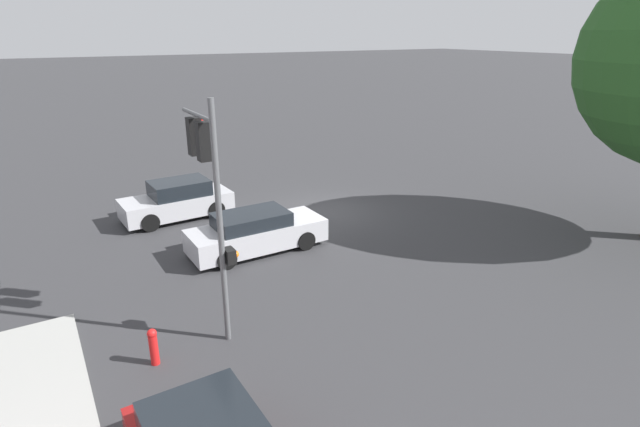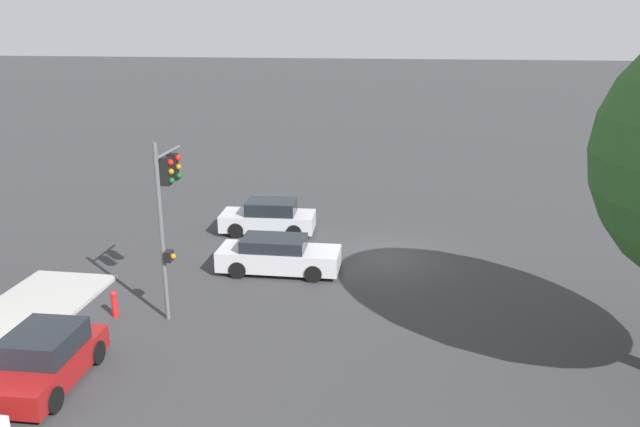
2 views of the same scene
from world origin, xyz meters
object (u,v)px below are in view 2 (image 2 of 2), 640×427
crossing_car_1 (278,255)px  fire_hydrant (114,303)px  parked_car_0 (44,360)px  crossing_car_0 (269,218)px  traffic_signal (168,196)px

crossing_car_1 → fire_hydrant: (4.59, 4.62, -0.20)m
crossing_car_1 → fire_hydrant: size_ratio=5.17×
fire_hydrant → parked_car_0: bearing=89.4°
parked_car_0 → crossing_car_0: bearing=165.1°
crossing_car_1 → parked_car_0: size_ratio=1.23×
crossing_car_1 → traffic_signal: bearing=-125.8°
crossing_car_0 → parked_car_0: size_ratio=1.13×
traffic_signal → crossing_car_0: traffic_signal is taller
traffic_signal → fire_hydrant: traffic_signal is taller
fire_hydrant → traffic_signal: bearing=-159.0°
traffic_signal → fire_hydrant: bearing=-159.5°
crossing_car_0 → crossing_car_1: crossing_car_0 is taller
traffic_signal → crossing_car_1: bearing=54.5°
fire_hydrant → crossing_car_0: bearing=-108.9°
crossing_car_1 → fire_hydrant: bearing=-135.6°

